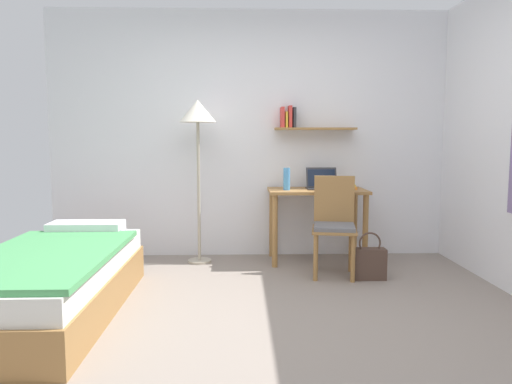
{
  "coord_description": "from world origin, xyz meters",
  "views": [
    {
      "loc": [
        -0.18,
        -3.16,
        1.25
      ],
      "look_at": [
        -0.07,
        0.51,
        0.85
      ],
      "focal_mm": 33.85,
      "sensor_mm": 36.0,
      "label": 1
    }
  ],
  "objects_px": {
    "desk": "(317,204)",
    "book_stack": "(346,187)",
    "bed": "(53,282)",
    "water_bottle": "(287,179)",
    "handbag": "(369,263)",
    "standing_lamp": "(198,121)",
    "desk_chair": "(334,222)",
    "laptop": "(322,183)"
  },
  "relations": [
    {
      "from": "standing_lamp",
      "to": "handbag",
      "type": "bearing_deg",
      "value": -22.69
    },
    {
      "from": "desk",
      "to": "water_bottle",
      "type": "bearing_deg",
      "value": -168.93
    },
    {
      "from": "bed",
      "to": "book_stack",
      "type": "distance_m",
      "value": 2.91
    },
    {
      "from": "desk_chair",
      "to": "bed",
      "type": "bearing_deg",
      "value": -156.03
    },
    {
      "from": "book_stack",
      "to": "desk_chair",
      "type": "bearing_deg",
      "value": -112.84
    },
    {
      "from": "desk_chair",
      "to": "water_bottle",
      "type": "xyz_separation_m",
      "value": [
        -0.4,
        0.43,
        0.36
      ]
    },
    {
      "from": "desk",
      "to": "handbag",
      "type": "distance_m",
      "value": 0.89
    },
    {
      "from": "book_stack",
      "to": "bed",
      "type": "bearing_deg",
      "value": -148.01
    },
    {
      "from": "desk_chair",
      "to": "laptop",
      "type": "bearing_deg",
      "value": 92.63
    },
    {
      "from": "bed",
      "to": "book_stack",
      "type": "relative_size",
      "value": 9.66
    },
    {
      "from": "handbag",
      "to": "standing_lamp",
      "type": "bearing_deg",
      "value": 157.31
    },
    {
      "from": "laptop",
      "to": "water_bottle",
      "type": "xyz_separation_m",
      "value": [
        -0.38,
        -0.12,
        0.06
      ]
    },
    {
      "from": "book_stack",
      "to": "handbag",
      "type": "height_order",
      "value": "book_stack"
    },
    {
      "from": "laptop",
      "to": "desk_chair",
      "type": "bearing_deg",
      "value": -87.37
    },
    {
      "from": "water_bottle",
      "to": "bed",
      "type": "bearing_deg",
      "value": -141.96
    },
    {
      "from": "water_bottle",
      "to": "handbag",
      "type": "distance_m",
      "value": 1.16
    },
    {
      "from": "book_stack",
      "to": "handbag",
      "type": "relative_size",
      "value": 0.48
    },
    {
      "from": "desk",
      "to": "laptop",
      "type": "distance_m",
      "value": 0.22
    },
    {
      "from": "desk_chair",
      "to": "water_bottle",
      "type": "height_order",
      "value": "water_bottle"
    },
    {
      "from": "desk_chair",
      "to": "water_bottle",
      "type": "relative_size",
      "value": 4.08
    },
    {
      "from": "bed",
      "to": "handbag",
      "type": "bearing_deg",
      "value": 17.87
    },
    {
      "from": "water_bottle",
      "to": "standing_lamp",
      "type": "bearing_deg",
      "value": 176.49
    },
    {
      "from": "standing_lamp",
      "to": "water_bottle",
      "type": "xyz_separation_m",
      "value": [
        0.89,
        -0.05,
        -0.57
      ]
    },
    {
      "from": "desk_chair",
      "to": "laptop",
      "type": "height_order",
      "value": "laptop"
    },
    {
      "from": "water_bottle",
      "to": "handbag",
      "type": "height_order",
      "value": "water_bottle"
    },
    {
      "from": "desk",
      "to": "book_stack",
      "type": "xyz_separation_m",
      "value": [
        0.31,
        0.05,
        0.17
      ]
    },
    {
      "from": "book_stack",
      "to": "handbag",
      "type": "bearing_deg",
      "value": -84.94
    },
    {
      "from": "laptop",
      "to": "book_stack",
      "type": "height_order",
      "value": "laptop"
    },
    {
      "from": "desk_chair",
      "to": "book_stack",
      "type": "bearing_deg",
      "value": 67.16
    },
    {
      "from": "laptop",
      "to": "book_stack",
      "type": "relative_size",
      "value": 1.55
    },
    {
      "from": "book_stack",
      "to": "handbag",
      "type": "distance_m",
      "value": 0.95
    },
    {
      "from": "standing_lamp",
      "to": "desk",
      "type": "bearing_deg",
      "value": 0.38
    },
    {
      "from": "desk",
      "to": "book_stack",
      "type": "bearing_deg",
      "value": 8.45
    },
    {
      "from": "handbag",
      "to": "water_bottle",
      "type": "bearing_deg",
      "value": 138.82
    },
    {
      "from": "desk_chair",
      "to": "laptop",
      "type": "relative_size",
      "value": 2.84
    },
    {
      "from": "standing_lamp",
      "to": "handbag",
      "type": "height_order",
      "value": "standing_lamp"
    },
    {
      "from": "desk",
      "to": "standing_lamp",
      "type": "height_order",
      "value": "standing_lamp"
    },
    {
      "from": "desk",
      "to": "laptop",
      "type": "height_order",
      "value": "laptop"
    },
    {
      "from": "standing_lamp",
      "to": "water_bottle",
      "type": "height_order",
      "value": "standing_lamp"
    },
    {
      "from": "desk_chair",
      "to": "laptop",
      "type": "xyz_separation_m",
      "value": [
        -0.02,
        0.54,
        0.31
      ]
    },
    {
      "from": "desk_chair",
      "to": "book_stack",
      "type": "height_order",
      "value": "desk_chair"
    },
    {
      "from": "bed",
      "to": "standing_lamp",
      "type": "bearing_deg",
      "value": 57.97
    }
  ]
}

